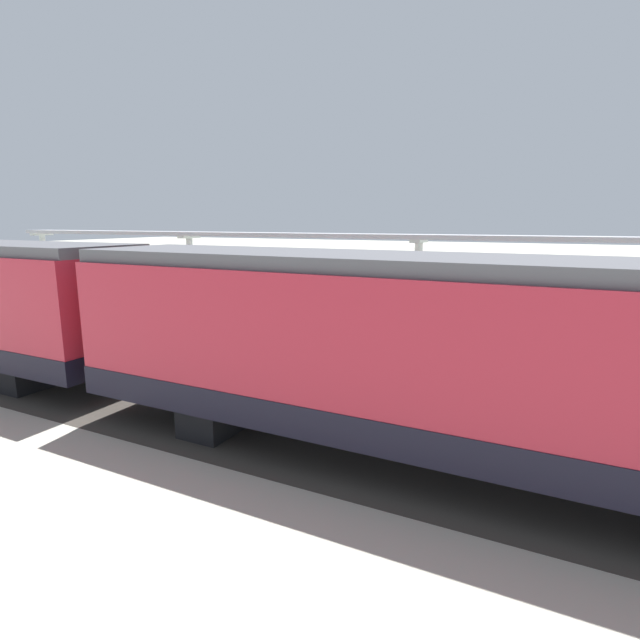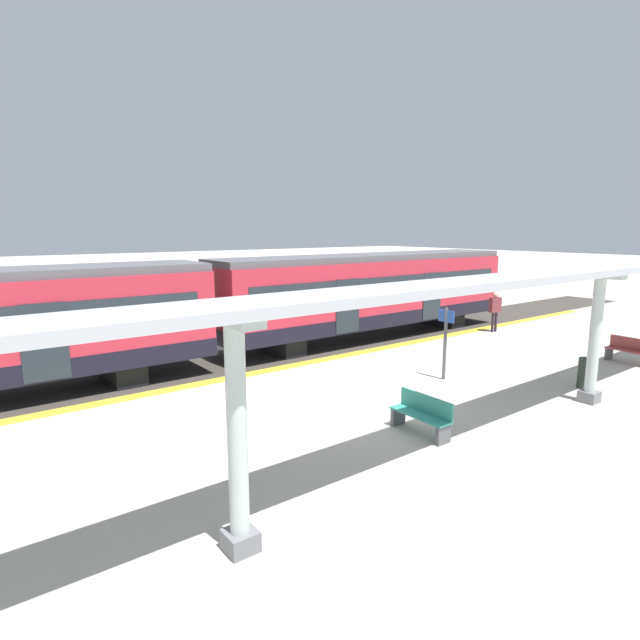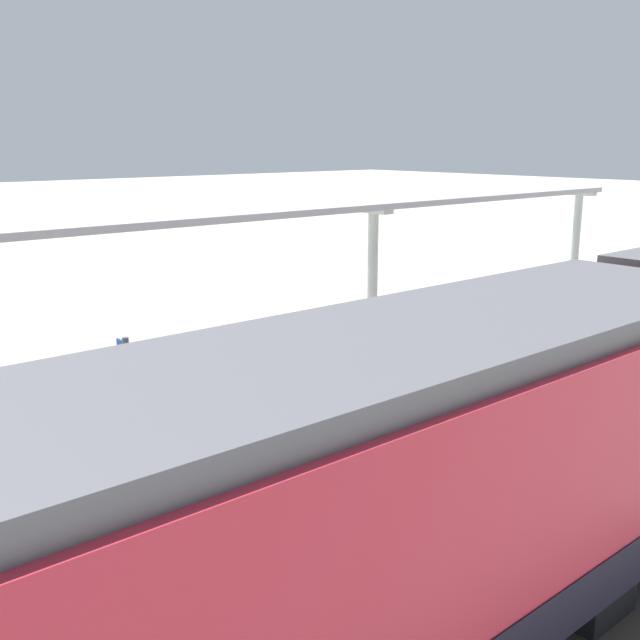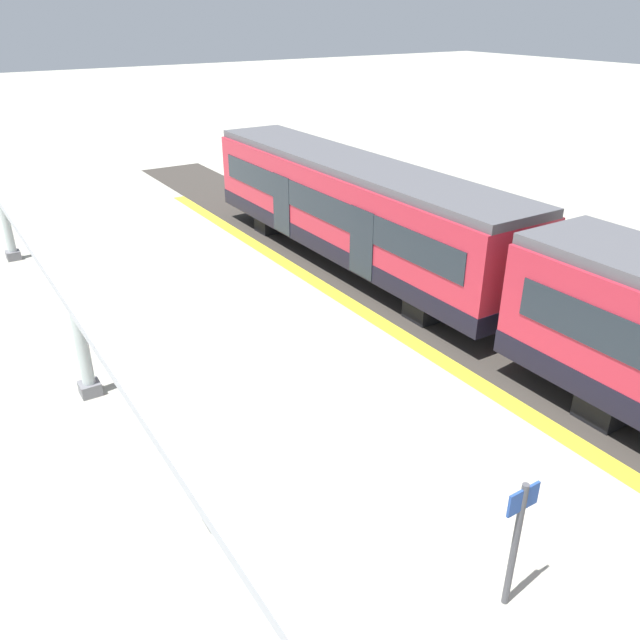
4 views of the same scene
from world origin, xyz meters
The scene contains 9 objects.
ground_plane centered at (0.00, 0.00, 0.00)m, with size 176.00×176.00×0.00m, color #A8A797.
tactile_edge_strip centered at (-3.94, 0.00, 0.00)m, with size 0.49×39.45×0.01m, color gold.
trackbed centered at (-5.78, 0.00, 0.00)m, with size 3.20×51.45×0.01m, color #38332D.
train_far_carriage centered at (-5.78, 6.00, 1.83)m, with size 2.65×14.10×3.48m.
canopy_pillar_nearest centered at (3.73, -15.24, 1.73)m, with size 1.10×0.44×3.40m.
canopy_pillar_second centered at (3.73, -5.24, 1.73)m, with size 1.10×0.44×3.40m.
canopy_beam centered at (3.73, -0.05, 3.48)m, with size 1.20×31.19×0.16m, color #A8AAB2.
bench_mid_platform centered at (2.46, -0.01, 0.44)m, with size 1.51×0.46×0.86m.
platform_info_sign centered at (0.09, 3.64, 1.33)m, with size 0.56×0.10×2.20m.
Camera 3 is at (-10.15, 8.51, 5.12)m, focal length 41.74 mm.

